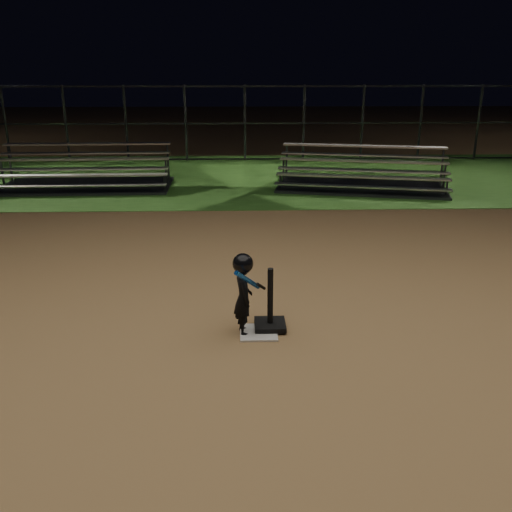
{
  "coord_description": "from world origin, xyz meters",
  "views": [
    {
      "loc": [
        -0.22,
        -5.98,
        3.07
      ],
      "look_at": [
        0.0,
        1.0,
        0.65
      ],
      "focal_mm": 38.48,
      "sensor_mm": 36.0,
      "label": 1
    }
  ],
  "objects_px": {
    "child_batter": "(243,292)",
    "bleacher_right": "(361,181)",
    "home_plate": "(259,332)",
    "bleacher_left": "(85,179)",
    "batting_tee": "(270,316)"
  },
  "relations": [
    {
      "from": "bleacher_left",
      "to": "batting_tee",
      "type": "bearing_deg",
      "value": -63.56
    },
    {
      "from": "home_plate",
      "to": "batting_tee",
      "type": "relative_size",
      "value": 0.59
    },
    {
      "from": "bleacher_left",
      "to": "bleacher_right",
      "type": "xyz_separation_m",
      "value": [
        7.32,
        -0.37,
        -0.01
      ]
    },
    {
      "from": "home_plate",
      "to": "bleacher_left",
      "type": "xyz_separation_m",
      "value": [
        -4.31,
        8.6,
        0.21
      ]
    },
    {
      "from": "home_plate",
      "to": "child_batter",
      "type": "bearing_deg",
      "value": 173.79
    },
    {
      "from": "child_batter",
      "to": "bleacher_left",
      "type": "relative_size",
      "value": 0.23
    },
    {
      "from": "child_batter",
      "to": "bleacher_right",
      "type": "xyz_separation_m",
      "value": [
        3.19,
        8.2,
        -0.32
      ]
    },
    {
      "from": "batting_tee",
      "to": "child_batter",
      "type": "distance_m",
      "value": 0.51
    },
    {
      "from": "home_plate",
      "to": "child_batter",
      "type": "distance_m",
      "value": 0.56
    },
    {
      "from": "bleacher_left",
      "to": "bleacher_right",
      "type": "bearing_deg",
      "value": -4.25
    },
    {
      "from": "bleacher_right",
      "to": "batting_tee",
      "type": "bearing_deg",
      "value": -96.87
    },
    {
      "from": "child_batter",
      "to": "bleacher_left",
      "type": "bearing_deg",
      "value": 14.56
    },
    {
      "from": "home_plate",
      "to": "bleacher_right",
      "type": "bearing_deg",
      "value": 69.9
    },
    {
      "from": "batting_tee",
      "to": "child_batter",
      "type": "bearing_deg",
      "value": -162.02
    },
    {
      "from": "child_batter",
      "to": "bleacher_right",
      "type": "distance_m",
      "value": 8.81
    }
  ]
}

